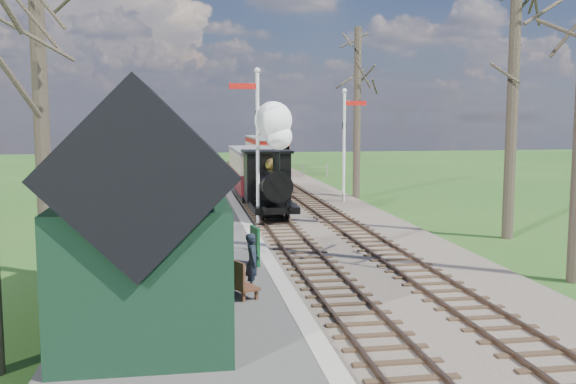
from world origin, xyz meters
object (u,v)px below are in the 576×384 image
(semaphore_far, at_px, (346,137))
(red_carriage_a, at_px, (270,156))
(sign_board, at_px, (255,246))
(person, at_px, (252,262))
(red_carriage_b, at_px, (261,152))
(bench, at_px, (231,277))
(station_shed, at_px, (148,219))
(coach, at_px, (255,171))
(semaphore_near, at_px, (256,135))
(locomotive, at_px, (271,169))

(semaphore_far, distance_m, red_carriage_a, 15.29)
(sign_board, xyz_separation_m, person, (-0.36, -2.65, 0.15))
(red_carriage_b, xyz_separation_m, bench, (-5.12, -37.05, -0.93))
(sign_board, relative_size, person, 0.78)
(semaphore_far, height_order, red_carriage_b, semaphore_far)
(station_shed, relative_size, red_carriage_a, 1.19)
(coach, bearing_deg, red_carriage_a, 79.21)
(semaphore_near, height_order, bench, semaphore_near)
(red_carriage_b, xyz_separation_m, person, (-4.60, -36.73, -0.66))
(semaphore_near, xyz_separation_m, red_carriage_a, (3.37, 21.08, -2.07))
(coach, xyz_separation_m, bench, (-2.52, -17.90, -0.97))
(station_shed, bearing_deg, person, 38.88)
(station_shed, distance_m, semaphore_far, 20.01)
(coach, distance_m, sign_board, 15.05)
(semaphore_near, distance_m, coach, 7.74)
(semaphore_near, bearing_deg, sign_board, -96.62)
(locomotive, bearing_deg, station_shed, -107.78)
(red_carriage_b, bearing_deg, sign_board, -97.09)
(semaphore_far, bearing_deg, red_carriage_b, 94.93)
(bench, xyz_separation_m, person, (0.52, 0.32, 0.27))
(semaphore_near, bearing_deg, person, -96.92)
(coach, relative_size, red_carriage_a, 1.42)
(sign_board, bearing_deg, semaphore_far, 66.00)
(station_shed, bearing_deg, red_carriage_a, 78.22)
(station_shed, xyz_separation_m, person, (2.30, 1.85, -1.38))
(semaphore_far, relative_size, bench, 3.58)
(red_carriage_a, xyz_separation_m, person, (-4.60, -31.23, -0.66))
(semaphore_far, relative_size, coach, 0.76)
(locomotive, relative_size, red_carriage_a, 0.89)
(red_carriage_a, bearing_deg, person, -98.38)
(sign_board, height_order, bench, sign_board)
(semaphore_near, bearing_deg, coach, 84.09)
(coach, distance_m, bench, 18.11)
(locomotive, xyz_separation_m, red_carriage_a, (2.61, 19.72, -0.62))
(station_shed, xyz_separation_m, red_carriage_b, (6.90, 38.58, -0.72))
(semaphore_near, xyz_separation_m, red_carriage_b, (3.37, 26.58, -2.07))
(semaphore_far, bearing_deg, station_shed, -115.72)
(semaphore_near, height_order, red_carriage_a, semaphore_near)
(station_shed, relative_size, semaphore_near, 1.01)
(station_shed, bearing_deg, sign_board, 59.42)
(station_shed, xyz_separation_m, coach, (4.30, 19.43, -0.68))
(bench, relative_size, person, 1.17)
(station_shed, relative_size, semaphore_far, 1.10)
(locomotive, bearing_deg, semaphore_near, -119.09)
(red_carriage_b, height_order, person, red_carriage_b)
(semaphore_near, bearing_deg, red_carriage_b, 82.78)
(semaphore_near, height_order, person, semaphore_near)
(locomotive, bearing_deg, coach, 89.89)
(locomotive, distance_m, coach, 6.09)
(semaphore_far, xyz_separation_m, sign_board, (-6.01, -13.50, -2.62))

